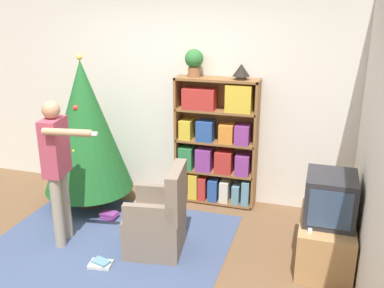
# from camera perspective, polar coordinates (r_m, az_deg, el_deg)

# --- Properties ---
(ground_plane) EXTENTS (14.00, 14.00, 0.00)m
(ground_plane) POSITION_cam_1_polar(r_m,az_deg,el_deg) (4.40, -9.52, -15.82)
(ground_plane) COLOR brown
(wall_back) EXTENTS (8.00, 0.10, 2.60)m
(wall_back) POSITION_cam_1_polar(r_m,az_deg,el_deg) (5.49, -1.54, 6.27)
(wall_back) COLOR silver
(wall_back) RESTS_ON ground_plane
(wall_right) EXTENTS (0.10, 8.00, 2.60)m
(wall_right) POSITION_cam_1_polar(r_m,az_deg,el_deg) (3.45, 24.28, -2.87)
(wall_right) COLOR silver
(wall_right) RESTS_ON ground_plane
(area_rug) EXTENTS (2.47, 2.04, 0.01)m
(area_rug) POSITION_cam_1_polar(r_m,az_deg,el_deg) (4.75, -10.93, -13.03)
(area_rug) COLOR #3D4C70
(area_rug) RESTS_ON ground_plane
(bookshelf) EXTENTS (1.02, 0.26, 1.60)m
(bookshelf) POSITION_cam_1_polar(r_m,az_deg,el_deg) (5.29, 3.19, -0.21)
(bookshelf) COLOR brown
(bookshelf) RESTS_ON ground_plane
(tv_stand) EXTENTS (0.51, 0.83, 0.48)m
(tv_stand) POSITION_cam_1_polar(r_m,az_deg,el_deg) (4.46, 17.35, -12.34)
(tv_stand) COLOR tan
(tv_stand) RESTS_ON ground_plane
(television) EXTENTS (0.46, 0.52, 0.46)m
(television) POSITION_cam_1_polar(r_m,az_deg,el_deg) (4.24, 17.95, -6.87)
(television) COLOR #28282D
(television) RESTS_ON tv_stand
(game_remote) EXTENTS (0.04, 0.12, 0.02)m
(game_remote) POSITION_cam_1_polar(r_m,az_deg,el_deg) (4.11, 15.48, -10.86)
(game_remote) COLOR white
(game_remote) RESTS_ON tv_stand
(christmas_tree) EXTENTS (1.09, 1.09, 1.89)m
(christmas_tree) POSITION_cam_1_polar(r_m,az_deg,el_deg) (5.33, -14.06, 2.19)
(christmas_tree) COLOR #4C3323
(christmas_tree) RESTS_ON ground_plane
(armchair) EXTENTS (0.65, 0.64, 0.92)m
(armchair) POSITION_cam_1_polar(r_m,az_deg,el_deg) (4.45, -4.43, -10.29)
(armchair) COLOR #7A6B5B
(armchair) RESTS_ON ground_plane
(standing_person) EXTENTS (0.67, 0.47, 1.55)m
(standing_person) POSITION_cam_1_polar(r_m,az_deg,el_deg) (4.54, -17.51, -2.32)
(standing_person) COLOR #9E937F
(standing_person) RESTS_ON ground_plane
(potted_plant) EXTENTS (0.22, 0.22, 0.33)m
(potted_plant) POSITION_cam_1_polar(r_m,az_deg,el_deg) (5.14, 0.28, 11.01)
(potted_plant) COLOR #935B38
(potted_plant) RESTS_ON bookshelf
(table_lamp) EXTENTS (0.20, 0.20, 0.18)m
(table_lamp) POSITION_cam_1_polar(r_m,az_deg,el_deg) (5.02, 6.59, 9.69)
(table_lamp) COLOR #473828
(table_lamp) RESTS_ON bookshelf
(book_pile_near_tree) EXTENTS (0.21, 0.16, 0.08)m
(book_pile_near_tree) POSITION_cam_1_polar(r_m,az_deg,el_deg) (5.26, -10.97, -9.30)
(book_pile_near_tree) COLOR #843889
(book_pile_near_tree) RESTS_ON ground_plane
(book_pile_by_chair) EXTENTS (0.24, 0.18, 0.06)m
(book_pile_by_chair) POSITION_cam_1_polar(r_m,az_deg,el_deg) (4.43, -12.07, -15.33)
(book_pile_by_chair) COLOR beige
(book_pile_by_chair) RESTS_ON ground_plane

